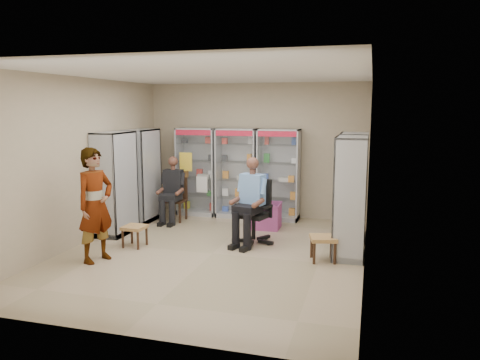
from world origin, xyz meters
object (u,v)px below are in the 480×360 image
(cabinet_right_far, at_px, (353,187))
(cabinet_left_near, at_px, (115,184))
(woven_stool_b, at_px, (135,236))
(cabinet_left_far, at_px, (142,176))
(cabinet_back_left, at_px, (197,172))
(standing_man, at_px, (95,205))
(woven_stool_a, at_px, (323,249))
(seated_shopkeeper, at_px, (253,203))
(office_chair, at_px, (254,212))
(pink_trunk, at_px, (267,216))
(cabinet_right_near, at_px, (350,197))
(cabinet_back_mid, at_px, (237,173))
(wooden_chair, at_px, (175,200))
(cabinet_back_right, at_px, (279,175))

(cabinet_right_far, relative_size, cabinet_left_near, 1.00)
(cabinet_right_far, height_order, woven_stool_b, cabinet_right_far)
(cabinet_left_far, bearing_deg, cabinet_back_left, 135.00)
(cabinet_left_near, xyz_separation_m, standing_man, (0.56, -1.56, -0.08))
(cabinet_back_left, height_order, woven_stool_a, cabinet_back_left)
(seated_shopkeeper, bearing_deg, cabinet_left_near, -162.45)
(standing_man, bearing_deg, office_chair, -34.54)
(seated_shopkeeper, relative_size, pink_trunk, 2.72)
(cabinet_right_near, bearing_deg, office_chair, 79.17)
(cabinet_back_mid, bearing_deg, woven_stool_b, -112.44)
(cabinet_left_near, height_order, wooden_chair, cabinet_left_near)
(cabinet_right_far, relative_size, cabinet_right_near, 1.00)
(seated_shopkeeper, bearing_deg, cabinet_left_far, 175.49)
(cabinet_back_right, height_order, woven_stool_b, cabinet_back_right)
(cabinet_back_mid, bearing_deg, cabinet_right_far, -23.65)
(wooden_chair, bearing_deg, cabinet_back_left, 71.10)
(wooden_chair, height_order, pink_trunk, wooden_chair)
(woven_stool_b, xyz_separation_m, standing_man, (-0.20, -0.87, 0.73))
(cabinet_back_left, relative_size, cabinet_right_near, 1.00)
(woven_stool_b, distance_m, standing_man, 1.16)
(seated_shopkeeper, distance_m, woven_stool_a, 1.58)
(pink_trunk, distance_m, standing_man, 3.59)
(cabinet_left_far, relative_size, pink_trunk, 3.65)
(cabinet_back_left, relative_size, cabinet_back_mid, 1.00)
(cabinet_right_far, distance_m, cabinet_left_far, 4.46)
(wooden_chair, distance_m, standing_man, 2.89)
(cabinet_right_far, xyz_separation_m, seated_shopkeeper, (-1.72, -0.82, -0.26))
(cabinet_back_mid, xyz_separation_m, cabinet_left_near, (-1.88, -2.03, 0.00))
(wooden_chair, bearing_deg, cabinet_left_near, -117.61)
(cabinet_right_far, bearing_deg, woven_stool_a, 165.48)
(cabinet_left_near, distance_m, office_chair, 2.78)
(wooden_chair, bearing_deg, standing_man, -92.44)
(woven_stool_b, bearing_deg, wooden_chair, 92.27)
(seated_shopkeeper, relative_size, woven_stool_b, 3.92)
(cabinet_left_near, distance_m, pink_trunk, 3.09)
(cabinet_back_left, bearing_deg, office_chair, -46.35)
(cabinet_back_mid, height_order, cabinet_back_right, same)
(cabinet_left_far, relative_size, woven_stool_a, 4.90)
(cabinet_back_mid, relative_size, woven_stool_a, 4.90)
(office_chair, height_order, standing_man, standing_man)
(standing_man, bearing_deg, cabinet_back_mid, -2.39)
(cabinet_back_right, xyz_separation_m, office_chair, (-0.09, -1.90, -0.42))
(wooden_chair, bearing_deg, office_chair, -29.58)
(cabinet_right_far, xyz_separation_m, woven_stool_b, (-3.70, -1.58, -0.81))
(cabinet_left_near, bearing_deg, cabinet_back_mid, 137.20)
(cabinet_left_far, bearing_deg, pink_trunk, 92.23)
(seated_shopkeeper, height_order, standing_man, standing_man)
(cabinet_back_left, xyz_separation_m, woven_stool_b, (-0.17, -2.71, -0.81))
(cabinet_back_right, bearing_deg, cabinet_right_far, -34.73)
(cabinet_back_right, distance_m, cabinet_right_far, 1.98)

